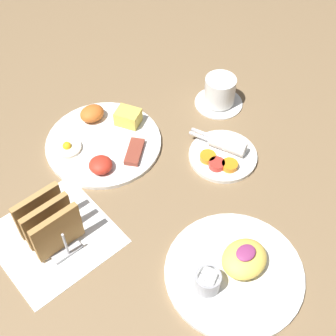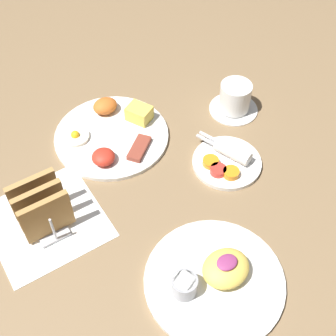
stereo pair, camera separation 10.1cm
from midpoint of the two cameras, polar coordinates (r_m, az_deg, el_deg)
name	(u,v)px [view 1 (the left image)]	position (r m, az deg, el deg)	size (l,w,h in m)	color
ground_plane	(156,205)	(0.98, -4.44, -4.71)	(3.00, 3.00, 0.00)	brown
napkin_flat	(54,237)	(0.98, -16.66, -8.26)	(0.22, 0.22, 0.00)	white
plate_breakfast	(104,140)	(1.10, -10.43, 3.27)	(0.27, 0.27, 0.05)	white
plate_condiments	(223,154)	(1.06, 4.07, 1.54)	(0.15, 0.17, 0.04)	white
plate_foreground	(234,270)	(0.89, 4.85, -12.48)	(0.26, 0.26, 0.06)	white
toast_rack	(49,223)	(0.94, -17.33, -6.65)	(0.10, 0.12, 0.10)	#B7B7BC
coffee_cup	(220,93)	(1.17, 3.86, 9.03)	(0.12, 0.12, 0.08)	white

